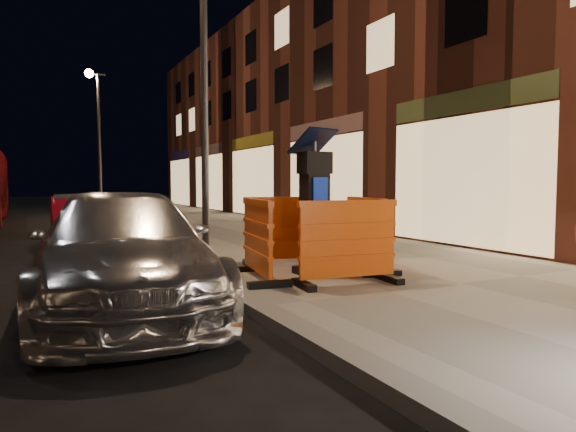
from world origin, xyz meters
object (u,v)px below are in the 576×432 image
barrier_back (287,231)px  barrier_front (348,243)px  car_red (85,252)px  barrier_kerbside (257,239)px  barrier_bldgside (365,234)px  parking_kiosk (314,206)px  car_silver (123,307)px

barrier_back → barrier_front: bearing=-76.3°
barrier_front → car_red: barrier_front is taller
barrier_front → barrier_kerbside: bearing=140.7°
barrier_bldgside → barrier_kerbside: bearing=102.7°
barrier_kerbside → parking_kiosk: bearing=-81.3°
barrier_front → barrier_back: bearing=95.7°
barrier_back → barrier_kerbside: bearing=-121.3°
parking_kiosk → car_silver: size_ratio=0.42×
barrier_kerbside → car_silver: (-1.94, -0.23, -0.73)m
barrier_bldgside → car_silver: (-3.84, -0.23, -0.73)m
car_red → barrier_front: bearing=-65.3°
car_silver → car_red: 5.60m
parking_kiosk → barrier_kerbside: 1.06m
barrier_bldgside → car_silver: size_ratio=0.30×
barrier_back → barrier_bldgside: 1.34m
parking_kiosk → car_silver: bearing=-164.7°
car_silver → car_red: size_ratio=1.30×
barrier_back → car_silver: bearing=-144.1°
barrier_bldgside → barrier_front: bearing=147.7°
barrier_front → car_silver: size_ratio=0.30×
barrier_back → car_silver: size_ratio=0.30×
barrier_back → barrier_kerbside: 1.34m
parking_kiosk → barrier_front: bearing=-79.3°
barrier_front → barrier_kerbside: same height
barrier_front → barrier_bldgside: 1.34m
parking_kiosk → barrier_back: parking_kiosk is taller
parking_kiosk → barrier_back: bearing=100.7°
barrier_kerbside → car_red: size_ratio=0.40×
car_red → barrier_bldgside: bearing=-54.3°
parking_kiosk → car_red: (-2.86, 5.37, -1.20)m
barrier_kerbside → car_red: bearing=28.3°
barrier_back → parking_kiosk: bearing=-76.3°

